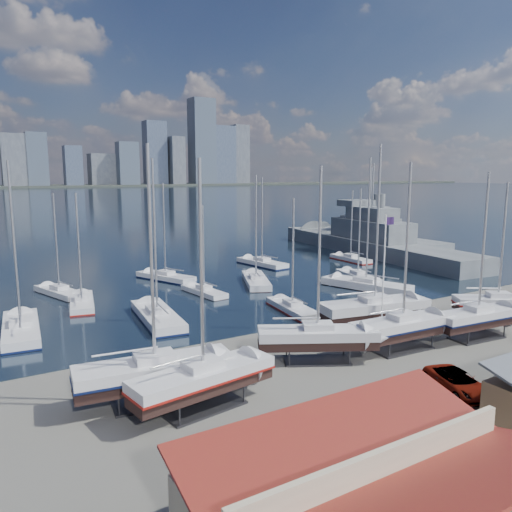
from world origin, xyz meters
TOP-DOWN VIEW (x-y plane):
  - ground at (0.00, -10.00)m, footprint 1400.00×1400.00m
  - water at (0.00, 300.00)m, footprint 1400.00×600.00m
  - shed_red at (-18.00, -26.00)m, footprint 14.70×9.45m
  - sailboat_cradle_0 at (-20.98, -8.81)m, footprint 10.59×4.05m
  - sailboat_cradle_1 at (-18.73, -11.34)m, footprint 10.02×4.12m
  - sailboat_cradle_2 at (-7.48, -8.61)m, footprint 9.54×6.81m
  - sailboat_cradle_3 at (0.35, -10.23)m, footprint 9.85×3.26m
  - sailboat_cradle_4 at (2.11, -5.05)m, footprint 11.13×4.94m
  - sailboat_cradle_5 at (8.49, -11.65)m, footprint 9.42×3.42m
  - sailboat_cradle_6 at (14.90, -9.37)m, footprint 8.55×6.62m
  - sailboat_moored_0 at (-26.96, 10.94)m, footprint 4.25×11.46m
  - sailboat_moored_1 at (-19.89, 18.42)m, footprint 4.22×9.24m
  - sailboat_moored_2 at (-21.13, 25.16)m, footprint 4.93×9.01m
  - sailboat_moored_3 at (-14.61, 8.41)m, footprint 4.45×11.69m
  - sailboat_moored_4 at (-5.70, 16.32)m, footprint 3.08×7.88m
  - sailboat_moored_5 at (-6.69, 26.84)m, footprint 6.13×9.80m
  - sailboat_moored_6 at (-0.83, 4.26)m, footprint 3.55×8.85m
  - sailboat_moored_7 at (2.84, 17.99)m, footprint 6.70×10.45m
  - sailboat_moored_8 at (10.74, 29.21)m, footprint 4.27×10.35m
  - sailboat_moored_9 at (13.59, 8.15)m, footprint 6.91×12.13m
  - sailboat_moored_10 at (16.77, 13.13)m, footprint 4.43×9.32m
  - sailboat_moored_11 at (26.09, 25.14)m, footprint 2.51×8.50m
  - naval_ship_east at (34.82, 29.48)m, footprint 12.82×50.07m
  - naval_ship_west at (44.31, 39.83)m, footprint 6.22×38.49m
  - car_a at (-13.47, -19.31)m, footprint 1.88×4.16m
  - car_b at (-10.49, -18.33)m, footprint 3.95×1.61m
  - car_c at (-2.78, -18.11)m, footprint 3.90×5.82m
  - flagpole at (0.12, -8.07)m, footprint 1.01×0.12m

SIDE VIEW (x-z plane):
  - water at x=0.00m, z-range -0.35..0.05m
  - ground at x=0.00m, z-range 0.00..0.00m
  - sailboat_moored_5 at x=-6.69m, z-range -6.80..7.41m
  - sailboat_moored_8 at x=10.74m, z-range -7.20..7.81m
  - sailboat_moored_10 at x=16.77m, z-range -6.41..7.02m
  - sailboat_moored_1 at x=-19.89m, z-range -6.37..6.98m
  - sailboat_moored_6 at x=-0.83m, z-range -6.12..6.74m
  - sailboat_moored_11 at x=26.09m, z-range -6.02..6.63m
  - sailboat_moored_0 at x=-26.96m, z-range -8.07..8.68m
  - sailboat_moored_3 at x=-14.61m, z-range -8.22..8.83m
  - sailboat_moored_7 at x=2.84m, z-range -7.35..8.00m
  - sailboat_moored_2 at x=-21.13m, z-range -6.23..6.88m
  - sailboat_moored_9 at x=13.59m, z-range -8.51..9.16m
  - sailboat_moored_4 at x=-5.70m, z-range -5.47..6.12m
  - car_b at x=-10.49m, z-range 0.00..1.27m
  - car_a at x=-13.47m, z-range 0.00..1.39m
  - car_c at x=-2.78m, z-range 0.00..1.48m
  - naval_ship_east at x=34.82m, z-range -7.56..10.90m
  - naval_ship_west at x=44.31m, z-range -7.06..10.40m
  - sailboat_cradle_6 at x=14.90m, z-range -5.05..8.99m
  - sailboat_cradle_5 at x=8.49m, z-range -5.47..9.51m
  - sailboat_cradle_2 at x=-7.48m, z-range -5.67..9.76m
  - sailboat_cradle_3 at x=0.35m, z-range -5.80..9.91m
  - sailboat_cradle_1 at x=-18.73m, z-range -5.82..9.93m
  - sailboat_cradle_0 at x=-20.98m, z-range -6.22..10.43m
  - sailboat_cradle_4 at x=2.11m, z-range -6.58..10.88m
  - shed_red at x=-18.00m, z-range 0.07..4.57m
  - flagpole at x=0.12m, z-range 0.83..12.23m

